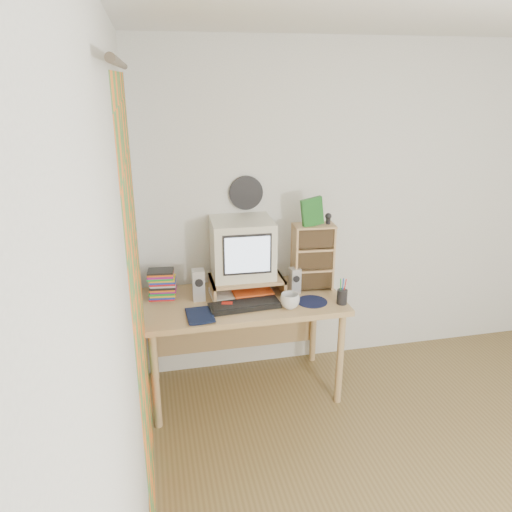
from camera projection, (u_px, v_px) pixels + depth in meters
name	position (u px, v px, depth m)	size (l,w,h in m)	color
floor	(478.00, 512.00, 2.71)	(3.50, 3.50, 0.00)	olive
back_wall	(362.00, 209.00, 3.89)	(3.50, 3.50, 0.00)	white
left_wall	(127.00, 345.00, 1.93)	(3.50, 3.50, 0.00)	white
curtain	(139.00, 313.00, 2.42)	(2.20, 2.20, 0.00)	orange
wall_disc	(246.00, 193.00, 3.62)	(0.25, 0.25, 0.02)	black
desk	(241.00, 312.00, 3.62)	(1.40, 0.70, 0.75)	tan
monitor_riser	(247.00, 281.00, 3.59)	(0.52, 0.30, 0.12)	tan
crt_monitor	(243.00, 248.00, 3.55)	(0.43, 0.43, 0.41)	silver
speaker_left	(199.00, 285.00, 3.47)	(0.08, 0.08, 0.22)	silver
speaker_right	(295.00, 281.00, 3.59)	(0.07, 0.07, 0.19)	silver
keyboard	(245.00, 305.00, 3.38)	(0.48, 0.16, 0.03)	black
dvd_stack	(162.00, 281.00, 3.49)	(0.18, 0.13, 0.25)	brown
cd_rack	(313.00, 257.00, 3.62)	(0.29, 0.16, 0.49)	tan
mug	(290.00, 301.00, 3.36)	(0.13, 0.13, 0.10)	silver
diary	(187.00, 315.00, 3.23)	(0.21, 0.16, 0.04)	#0D1633
mousepad	(312.00, 302.00, 3.47)	(0.21, 0.21, 0.00)	#0F1534
pen_cup	(342.00, 294.00, 3.42)	(0.07, 0.07, 0.14)	black
papers	(240.00, 292.00, 3.58)	(0.32, 0.24, 0.04)	silver
red_box	(227.00, 305.00, 3.38)	(0.07, 0.05, 0.04)	red
game_box	(312.00, 212.00, 3.47)	(0.16, 0.03, 0.20)	#1B601F
webcam	(328.00, 218.00, 3.54)	(0.05, 0.05, 0.08)	black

